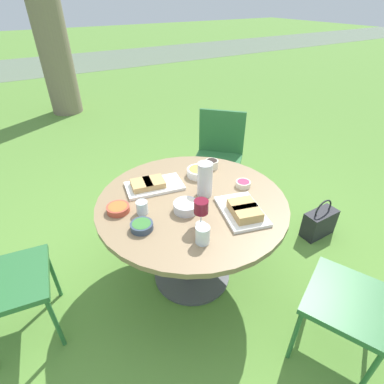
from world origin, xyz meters
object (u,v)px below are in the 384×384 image
(water_pitcher, at_px, (205,179))
(handbag, at_px, (319,223))
(chair_near_left, at_px, (371,299))
(chair_near_right, at_px, (219,151))
(wine_glass, at_px, (201,208))
(dining_table, at_px, (192,214))

(water_pitcher, xyz_separation_m, handbag, (1.09, -0.19, -0.69))
(chair_near_left, distance_m, chair_near_right, 1.79)
(chair_near_left, bearing_deg, handbag, 47.47)
(water_pitcher, xyz_separation_m, wine_glass, (-0.19, -0.24, 0.01))
(chair_near_left, relative_size, handbag, 2.42)
(water_pitcher, bearing_deg, dining_table, -174.68)
(dining_table, height_order, water_pitcher, water_pitcher)
(chair_near_right, xyz_separation_m, handbag, (0.42, -0.95, -0.40))
(chair_near_right, distance_m, water_pitcher, 1.06)
(water_pitcher, distance_m, wine_glass, 0.31)
(wine_glass, height_order, handbag, wine_glass)
(chair_near_right, bearing_deg, wine_glass, -130.49)
(dining_table, relative_size, chair_near_right, 1.37)
(chair_near_right, distance_m, wine_glass, 1.35)
(water_pitcher, relative_size, wine_glass, 1.38)
(chair_near_left, height_order, chair_near_right, same)
(dining_table, xyz_separation_m, handbag, (1.19, -0.18, -0.46))
(chair_near_left, relative_size, water_pitcher, 3.88)
(dining_table, height_order, chair_near_right, chair_near_right)
(chair_near_left, xyz_separation_m, water_pitcher, (-0.35, 1.00, 0.29))
(dining_table, distance_m, handbag, 1.29)
(dining_table, height_order, wine_glass, wine_glass)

